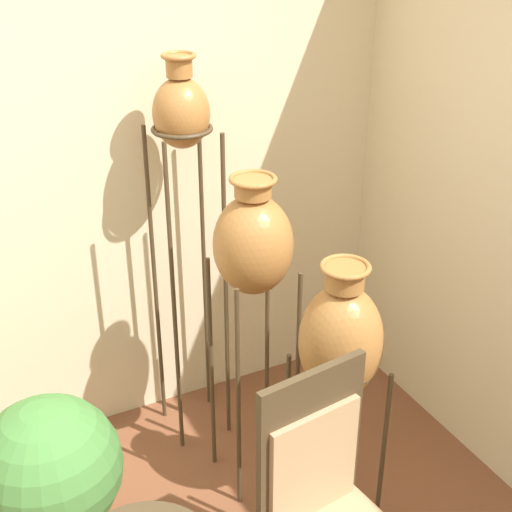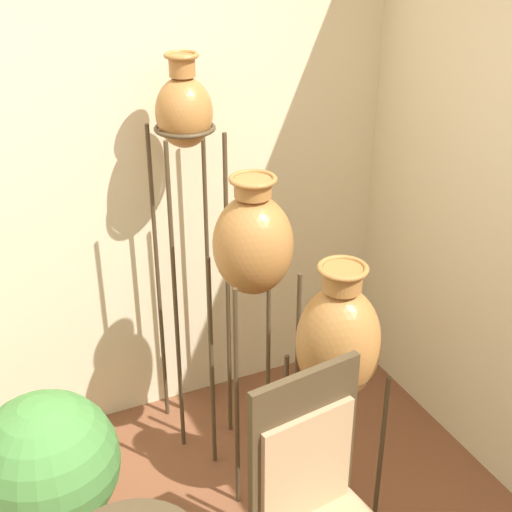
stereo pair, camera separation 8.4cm
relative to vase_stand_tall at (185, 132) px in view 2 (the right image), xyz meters
name	(u,v)px [view 2 (the right image)]	position (x,y,z in m)	size (l,w,h in m)	color
wall_back	(41,177)	(-0.58, 0.28, -0.21)	(7.41, 0.06, 2.70)	beige
vase_stand_tall	(185,132)	(0.00, 0.00, 0.00)	(0.27, 0.27, 1.89)	#473823
vase_stand_medium	(253,248)	(0.11, -0.44, -0.37)	(0.33, 0.33, 1.49)	#473823
vase_stand_short	(338,344)	(0.27, -0.86, -0.62)	(0.32, 0.32, 1.27)	#473823
potted_plant	(48,469)	(-0.81, -0.50, -1.13)	(0.57, 0.57, 0.75)	olive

